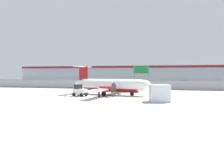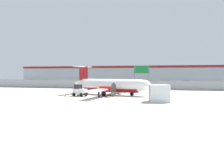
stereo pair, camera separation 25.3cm
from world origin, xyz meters
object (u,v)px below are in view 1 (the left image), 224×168
Objects in this scene: traffic_cone_near_left at (66,95)px; parked_car_4 at (151,84)px; baggage_tug at (80,91)px; ground_crew_worker at (99,91)px; commuter_airplane at (112,85)px; parked_car_5 at (165,83)px; parked_car_0 at (84,83)px; parked_car_3 at (127,83)px; parked_car_6 at (185,83)px; cargo_container at (160,93)px; parked_car_2 at (110,83)px; highway_sign at (141,71)px; traffic_cone_near_right at (99,92)px; parked_car_1 at (102,82)px.

traffic_cone_near_left is 28.00m from parked_car_4.
ground_crew_worker is (3.34, -0.59, 0.10)m from baggage_tug.
commuter_airplane is 3.68× the size of parked_car_5.
parked_car_4 is (19.81, -2.83, 0.00)m from parked_car_0.
parked_car_3 is 10.94m from parked_car_5.
ground_crew_worker is at bearing -112.98° from parked_car_6.
ground_crew_worker is 9.60m from cargo_container.
highway_sign is (9.77, -10.02, 3.24)m from parked_car_2.
traffic_cone_near_right is at bearing 117.57° from parked_car_0.
parked_car_4 is 11.33m from parked_car_6.
parked_car_4 is (8.61, 20.16, 0.58)m from traffic_cone_near_right.
baggage_tug is 3.39m from ground_crew_worker.
highway_sign is at bearing 60.02° from traffic_cone_near_left.
highway_sign is at bearing -46.11° from parked_car_2.
commuter_airplane is 3.65× the size of parked_car_1.
traffic_cone_near_left is at bearing -119.98° from highway_sign.
traffic_cone_near_right is 21.92m from parked_car_4.
traffic_cone_near_right is at bearing 171.14° from commuter_airplane.
baggage_tug is at bearing -87.97° from parked_car_2.
parked_car_6 is (9.50, 6.18, 0.00)m from parked_car_4.
baggage_tug is 2.28m from traffic_cone_near_left.
traffic_cone_near_right is at bearing 89.28° from parked_car_3.
parked_car_2 is (-13.46, 31.42, -0.21)m from cargo_container.
traffic_cone_near_left is 0.15× the size of parked_car_1.
parked_car_0 is at bearing 125.27° from baggage_tug.
highway_sign reaches higher than parked_car_5.
baggage_tug reaches higher than parked_car_5.
parked_car_4 reaches higher than traffic_cone_near_left.
highway_sign is at bearing 87.51° from ground_crew_worker.
highway_sign is at bearing -57.42° from parked_car_1.
cargo_container is 34.18m from parked_car_2.
parked_car_4 is at bearing 83.22° from cargo_container.
parked_car_5 is (14.69, 29.97, 0.04)m from baggage_tug.
parked_car_1 and parked_car_3 have the same top height.
parked_car_5 is (12.52, 26.20, 0.58)m from traffic_cone_near_right.
highway_sign is at bearing 153.64° from parked_car_0.
parked_car_4 is at bearing 86.99° from ground_crew_worker.
cargo_container is (12.31, -4.01, 0.24)m from baggage_tug.
ground_crew_worker reaches higher than traffic_cone_near_left.
parked_car_3 is at bearing 78.49° from traffic_cone_near_left.
parked_car_3 is at bearing -172.84° from parked_car_0.
parked_car_0 is at bearing -128.29° from parked_car_1.
highway_sign reaches higher than traffic_cone_near_right.
parked_car_0 is (-9.03, 26.75, 0.04)m from baggage_tug.
commuter_airplane reaches higher than parked_car_6.
cargo_container reaches higher than ground_crew_worker.
parked_car_1 is 0.80× the size of highway_sign.
traffic_cone_near_left is at bearing -139.09° from commuter_airplane.
ground_crew_worker and parked_car_1 have the same top height.
parked_car_1 reaches higher than traffic_cone_near_left.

